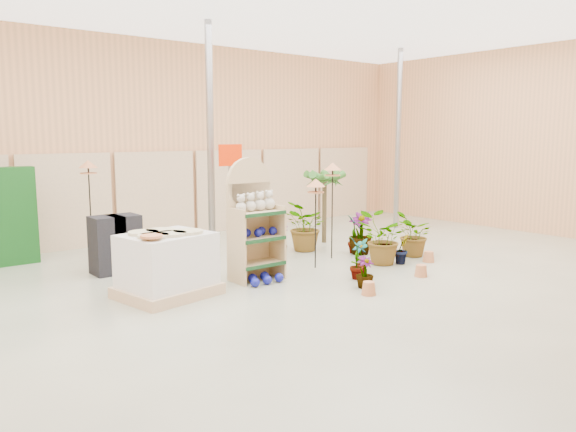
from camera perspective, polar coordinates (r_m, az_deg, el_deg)
name	(u,v)px	position (r m, az deg, el deg)	size (l,w,h in m)	color
room	(297,145)	(8.84, 0.90, 7.21)	(15.20, 12.10, 4.70)	gray
display_shelf	(252,224)	(9.27, -3.66, -0.80)	(0.84, 0.53, 2.01)	tan
teddy_bears	(257,203)	(9.16, -3.21, 1.34)	(0.74, 0.20, 0.32)	beige
gazing_balls_shelf	(257,232)	(9.19, -3.21, -1.67)	(0.74, 0.25, 0.14)	navy
gazing_balls_floor	(264,279)	(9.10, -2.48, -6.40)	(0.63, 0.39, 0.15)	navy
pallet_stack	(167,265)	(8.50, -12.20, -4.87)	(1.49, 1.31, 0.98)	tan
charcoal_planters	(116,244)	(10.16, -17.11, -2.76)	(0.80, 0.50, 1.00)	black
offer_sign	(230,178)	(10.59, -5.89, 3.85)	(0.50, 0.08, 2.20)	gray
bird_table_front	(316,186)	(9.93, 2.84, 3.11)	(0.34, 0.34, 1.61)	black
bird_table_right	(333,170)	(10.71, 4.55, 4.71)	(0.34, 0.34, 1.85)	black
bird_table_back	(88,168)	(10.89, -19.63, 4.65)	(0.34, 0.34, 1.92)	black
palm	(325,178)	(12.34, 3.75, 3.92)	(0.70, 0.70, 1.70)	#443720
potted_plant_0	(357,258)	(9.35, 7.02, -4.24)	(0.38, 0.26, 0.72)	#2A5F1D
potted_plant_2	(381,239)	(10.45, 9.42, -2.29)	(0.87, 0.75, 0.97)	#2A5F1D
potted_plant_3	(360,233)	(11.32, 7.37, -1.74)	(0.47, 0.47, 0.85)	#2A5F1D
potted_plant_4	(354,234)	(11.39, 6.74, -1.83)	(0.41, 0.28, 0.79)	#2A5F1D
potted_plant_6	(307,226)	(11.50, 1.90, -1.05)	(0.93, 0.81, 1.03)	#2A5F1D
potted_plant_7	(365,272)	(8.88, 7.81, -5.69)	(0.28, 0.28, 0.50)	#2A5F1D
potted_plant_8	(361,256)	(9.72, 7.41, -4.09)	(0.33, 0.22, 0.62)	#2A5F1D
potted_plant_9	(402,249)	(10.63, 11.48, -3.29)	(0.31, 0.25, 0.56)	#2A5F1D
potted_plant_10	(415,235)	(11.25, 12.73, -1.85)	(0.79, 0.69, 0.88)	#2A5F1D
potted_plant_11	(278,242)	(10.75, -1.06, -2.65)	(0.38, 0.38, 0.69)	#2A5F1D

